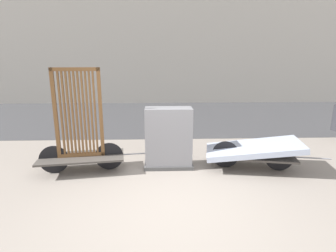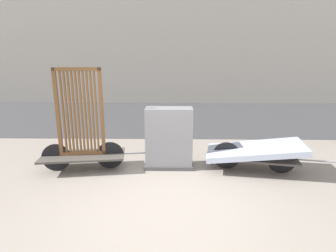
# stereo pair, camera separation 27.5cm
# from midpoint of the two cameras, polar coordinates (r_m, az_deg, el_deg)

# --- Properties ---
(ground_plane) EXTENTS (60.00, 60.00, 0.00)m
(ground_plane) POSITION_cam_midpoint_polar(r_m,az_deg,el_deg) (4.26, -1.18, -17.52)
(ground_plane) COLOR gray
(road_strip) EXTENTS (56.00, 7.18, 0.01)m
(road_strip) POSITION_cam_midpoint_polar(r_m,az_deg,el_deg) (11.25, -1.76, 2.34)
(road_strip) COLOR #424244
(road_strip) RESTS_ON ground_plane
(bike_cart_with_bedframe) EXTENTS (2.42, 0.97, 2.12)m
(bike_cart_with_bedframe) POSITION_cam_midpoint_polar(r_m,az_deg,el_deg) (5.65, -19.79, -2.63)
(bike_cart_with_bedframe) COLOR #4C4742
(bike_cart_with_bedframe) RESTS_ON ground_plane
(bike_cart_with_mattress) EXTENTS (2.55, 1.34, 0.65)m
(bike_cart_with_mattress) POSITION_cam_midpoint_polar(r_m,az_deg,el_deg) (5.76, 16.65, -5.05)
(bike_cart_with_mattress) COLOR #4C4742
(bike_cart_with_mattress) RESTS_ON ground_plane
(utility_cabinet) EXTENTS (1.04, 0.52, 1.30)m
(utility_cabinet) POSITION_cam_midpoint_polar(r_m,az_deg,el_deg) (5.58, -1.30, -3.03)
(utility_cabinet) COLOR #4C4C4C
(utility_cabinet) RESTS_ON ground_plane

